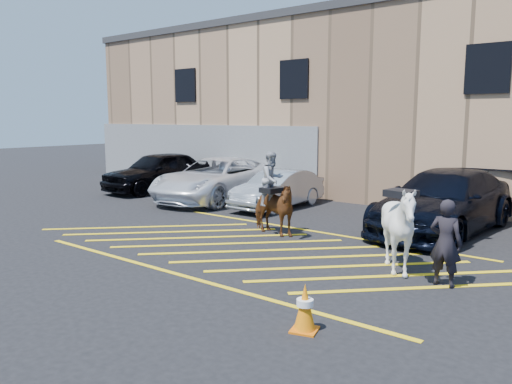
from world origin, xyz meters
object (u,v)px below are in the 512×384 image
Objects in this scene: handler at (446,243)px; mounted_bay at (272,201)px; car_white_pickup at (217,179)px; car_silver_sedan at (278,189)px; car_blue_suv at (444,201)px; traffic_cone at (305,307)px; car_black_suv at (159,171)px; saddled_white at (400,229)px.

mounted_bay is (-5.00, 1.36, 0.08)m from handler.
car_white_pickup is 6.03m from mounted_bay.
handler is (7.22, -4.74, 0.17)m from car_silver_sedan.
mounted_bay reaches higher than car_blue_suv.
car_white_pickup is at bearing -179.07° from car_silver_sedan.
car_silver_sedan is 2.42× the size of handler.
traffic_cone is at bearing -49.28° from mounted_bay.
car_black_suv is 14.50m from handler.
saddled_white is at bearing -17.58° from car_black_suv.
car_white_pickup is 11.08m from handler.
mounted_bay is at bearing -12.85° from handler.
car_blue_suv is 4.78m from mounted_bay.
car_black_suv is at bearing 157.69° from mounted_bay.
car_blue_suv is 2.60× the size of mounted_bay.
car_black_suv is 9.34m from mounted_bay.
car_white_pickup is 1.00× the size of car_blue_suv.
handler is 0.87× the size of saddled_white.
car_blue_suv is (8.56, -0.08, 0.04)m from car_white_pickup.
car_black_suv is at bearing 147.01° from traffic_cone.
mounted_bay is at bearing -19.54° from car_black_suv.
saddled_white is (-0.98, 0.21, 0.10)m from handler.
handler is at bearing -31.02° from car_white_pickup.
car_white_pickup is at bearing 146.67° from mounted_bay.
car_white_pickup is 10.10m from saddled_white.
car_silver_sedan is 5.74m from car_blue_suv.
car_blue_suv is at bearing 1.32° from car_black_suv.
car_blue_suv is 4.42m from saddled_white.
car_white_pickup is at bearing -0.90° from car_black_suv.
saddled_white is (6.24, -4.53, 0.27)m from car_silver_sedan.
handler is at bearing 73.64° from traffic_cone.
saddled_white is (12.66, -4.70, 0.08)m from car_black_suv.
car_blue_suv is at bearing -1.67° from car_silver_sedan.
handler is 2.27× the size of traffic_cone.
car_blue_suv is 3.53× the size of handler.
traffic_cone is (-0.97, -3.32, -0.46)m from handler.
car_silver_sedan is (2.83, 0.06, -0.15)m from car_white_pickup.
handler is at bearing -12.03° from saddled_white.
car_white_pickup reaches higher than traffic_cone.
handler is at bearing -33.57° from car_silver_sedan.
car_white_pickup is at bearing -175.62° from car_blue_suv.
mounted_bay is at bearing -57.01° from car_silver_sedan.
car_black_suv is 6.84× the size of traffic_cone.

